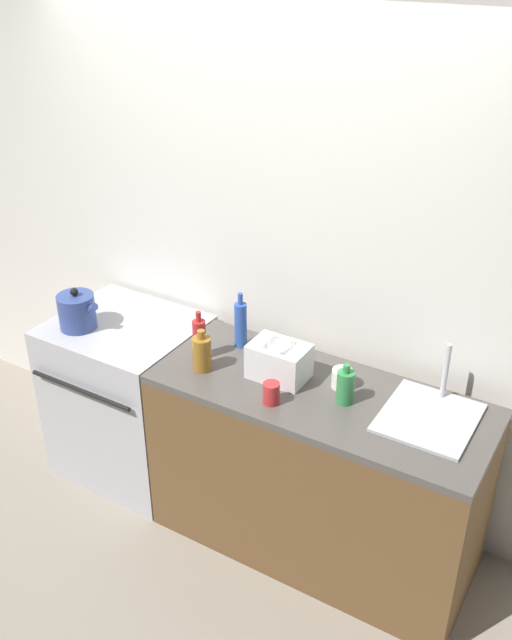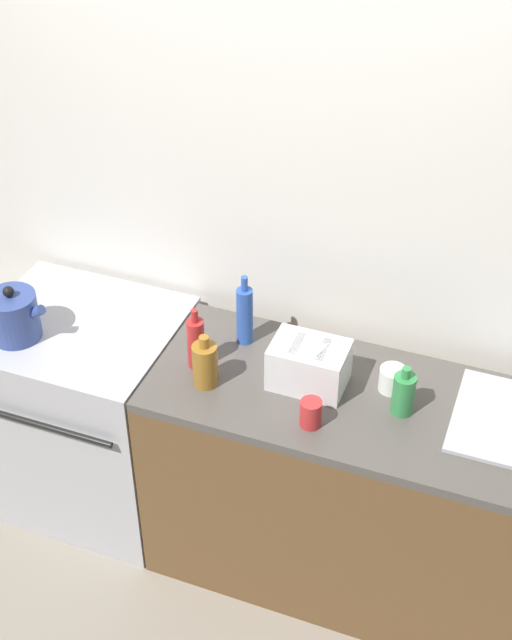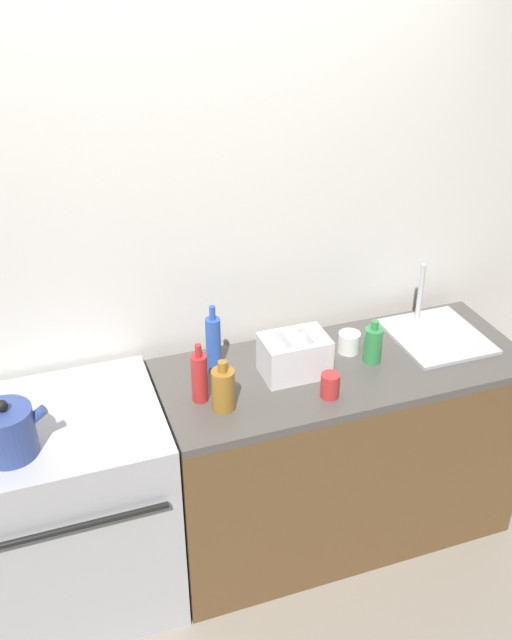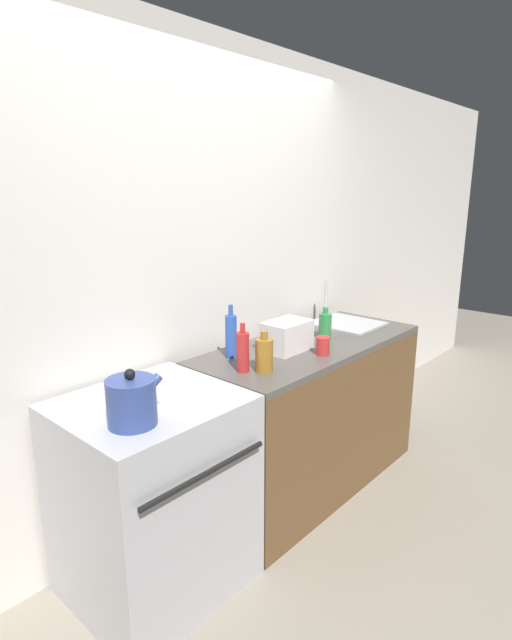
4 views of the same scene
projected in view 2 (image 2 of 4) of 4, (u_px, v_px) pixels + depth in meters
name	position (u px, v px, depth m)	size (l,w,h in m)	color
ground_plane	(196.00, 586.00, 3.57)	(12.00, 12.00, 0.00)	gray
wall_back	(260.00, 220.00, 3.31)	(8.00, 0.05, 2.60)	silver
stove	(90.00, 410.00, 3.70)	(0.75, 0.70, 0.92)	#B7B7BC
counter_block	(358.00, 490.00, 3.36)	(1.55, 0.62, 0.92)	brown
kettle	(14.00, 316.00, 3.31)	(0.24, 0.19, 0.23)	#33478C
toaster	(309.00, 365.00, 3.10)	(0.27, 0.18, 0.17)	white
sink_tray	(512.00, 418.00, 2.99)	(0.38, 0.42, 0.28)	#B7B7BC
bottle_green	(404.00, 393.00, 2.99)	(0.08, 0.08, 0.19)	#338C47
bottle_amber	(205.00, 364.00, 3.10)	(0.09, 0.09, 0.21)	#9E6B23
bottle_blue	(245.00, 315.00, 3.27)	(0.06, 0.06, 0.29)	#2D56B7
bottle_red	(196.00, 342.00, 3.17)	(0.06, 0.06, 0.25)	#B72828
cup_white	(392.00, 379.00, 3.10)	(0.09, 0.09, 0.09)	white
cup_red	(311.00, 413.00, 2.96)	(0.07, 0.07, 0.10)	red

